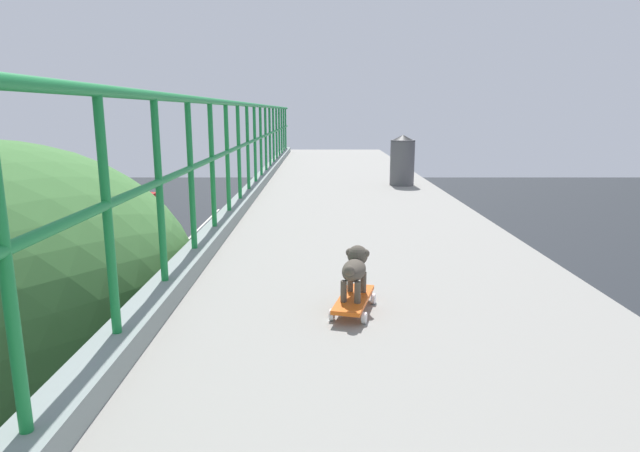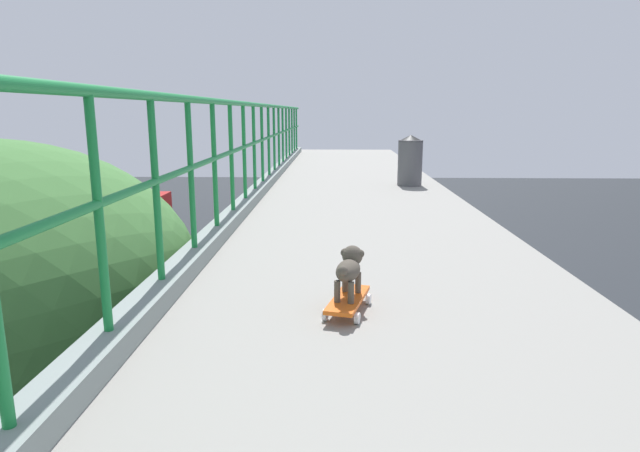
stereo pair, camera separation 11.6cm
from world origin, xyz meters
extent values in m
cylinder|color=#1A7F3B|center=(-0.25, 2.41, 6.80)|extent=(0.04, 0.04, 1.12)
cylinder|color=#1A7F3B|center=(-0.25, 3.22, 6.80)|extent=(0.04, 0.04, 1.12)
cylinder|color=#1A7F3B|center=(-0.25, 4.02, 6.80)|extent=(0.04, 0.04, 1.12)
cylinder|color=#1A7F3B|center=(-0.25, 4.82, 6.80)|extent=(0.04, 0.04, 1.12)
cylinder|color=#1A7F3B|center=(-0.25, 5.63, 6.80)|extent=(0.04, 0.04, 1.12)
cylinder|color=#1A7F3B|center=(-0.25, 6.43, 6.80)|extent=(0.04, 0.04, 1.12)
cylinder|color=#1A7F3B|center=(-0.25, 7.23, 6.80)|extent=(0.04, 0.04, 1.12)
cylinder|color=#1A7F3B|center=(-0.25, 8.04, 6.80)|extent=(0.04, 0.04, 1.12)
cylinder|color=#1A7F3B|center=(-0.25, 8.84, 6.80)|extent=(0.04, 0.04, 1.12)
cylinder|color=#1A7F3B|center=(-0.25, 9.65, 6.80)|extent=(0.04, 0.04, 1.12)
cylinder|color=#1A7F3B|center=(-0.25, 10.45, 6.80)|extent=(0.04, 0.04, 1.12)
cylinder|color=#1A7F3B|center=(-0.25, 11.25, 6.80)|extent=(0.04, 0.04, 1.12)
cylinder|color=#1A7F3B|center=(-0.25, 12.06, 6.80)|extent=(0.04, 0.04, 1.12)
cylinder|color=#1A7F3B|center=(-0.25, 12.86, 6.80)|extent=(0.04, 0.04, 1.12)
cylinder|color=#1A7F3B|center=(-0.25, 13.66, 6.80)|extent=(0.04, 0.04, 1.12)
cylinder|color=#1A7F3B|center=(-0.25, 14.47, 6.80)|extent=(0.04, 0.04, 1.12)
cylinder|color=#1A7F3B|center=(-0.25, 15.27, 6.80)|extent=(0.04, 0.04, 1.12)
cube|color=#AD1614|center=(-8.87, 21.89, 1.76)|extent=(2.56, 10.49, 2.96)
cube|color=black|center=(-8.87, 21.89, 2.28)|extent=(2.58, 9.65, 0.70)
cylinder|color=black|center=(-7.64, 25.56, 0.48)|extent=(0.28, 0.96, 0.96)
cylinder|color=black|center=(-10.10, 25.56, 0.48)|extent=(0.28, 0.96, 0.96)
cylinder|color=black|center=(-7.64, 19.01, 0.48)|extent=(0.28, 0.96, 0.96)
cylinder|color=black|center=(-10.10, 19.01, 0.48)|extent=(0.28, 0.96, 0.96)
cube|color=orange|center=(0.91, 3.00, 6.19)|extent=(0.28, 0.52, 0.02)
cylinder|color=white|center=(1.04, 3.14, 6.15)|extent=(0.04, 0.07, 0.07)
cylinder|color=white|center=(0.87, 3.18, 6.15)|extent=(0.04, 0.07, 0.07)
cylinder|color=white|center=(0.96, 2.82, 6.15)|extent=(0.04, 0.07, 0.07)
cylinder|color=white|center=(0.78, 2.87, 6.15)|extent=(0.04, 0.07, 0.07)
cylinder|color=#51483E|center=(0.98, 3.09, 6.27)|extent=(0.04, 0.04, 0.13)
cylinder|color=#51483E|center=(0.90, 3.11, 6.27)|extent=(0.04, 0.04, 0.13)
cylinder|color=#51483E|center=(0.93, 2.91, 6.27)|extent=(0.04, 0.04, 0.13)
cylinder|color=#51483E|center=(0.85, 2.93, 6.27)|extent=(0.04, 0.04, 0.13)
ellipsoid|color=#51483E|center=(0.91, 3.01, 6.37)|extent=(0.19, 0.28, 0.12)
sphere|color=#51483E|center=(0.94, 3.12, 6.43)|extent=(0.12, 0.12, 0.12)
ellipsoid|color=#434D3C|center=(0.96, 3.17, 6.42)|extent=(0.06, 0.06, 0.04)
sphere|color=#51483E|center=(0.99, 3.11, 6.44)|extent=(0.05, 0.05, 0.05)
sphere|color=#51483E|center=(0.90, 3.13, 6.44)|extent=(0.05, 0.05, 0.05)
sphere|color=#51483E|center=(0.88, 2.88, 6.40)|extent=(0.06, 0.06, 0.06)
cylinder|color=#545357|center=(2.02, 8.55, 6.47)|extent=(0.38, 0.38, 0.71)
cone|color=black|center=(2.02, 8.55, 6.86)|extent=(0.39, 0.39, 0.10)
camera|label=1|loc=(0.72, 0.03, 7.27)|focal=30.04mm
camera|label=2|loc=(0.83, 0.03, 7.27)|focal=30.04mm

